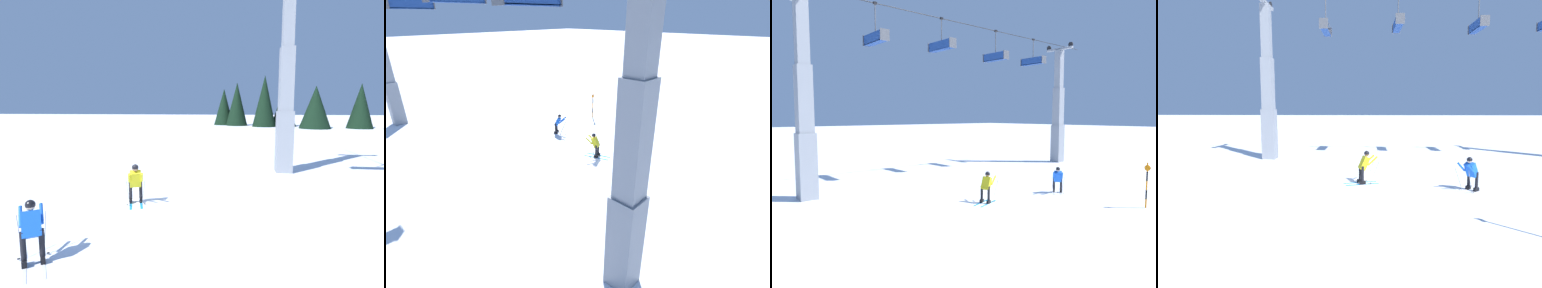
# 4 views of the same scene
# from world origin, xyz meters

# --- Properties ---
(ground_plane) EXTENTS (260.00, 260.00, 0.00)m
(ground_plane) POSITION_xyz_m (0.00, 0.00, 0.00)
(ground_plane) COLOR white
(skier_carving_main) EXTENTS (1.70, 1.06, 1.69)m
(skier_carving_main) POSITION_xyz_m (-0.70, -0.54, 0.90)
(skier_carving_main) COLOR #198CCC
(skier_carving_main) RESTS_ON ground_plane
(lift_tower_near) EXTENTS (0.89, 2.78, 10.94)m
(lift_tower_near) POSITION_xyz_m (-7.34, 6.00, 4.50)
(lift_tower_near) COLOR gray
(lift_tower_near) RESTS_ON ground_plane
(chairlift_seat_middle) EXTENTS (0.61, 2.26, 2.31)m
(chairlift_seat_middle) POSITION_xyz_m (6.54, 6.00, 8.86)
(chairlift_seat_middle) COLOR black
(trail_marker_pole) EXTENTS (0.07, 0.28, 2.16)m
(trail_marker_pole) POSITION_xyz_m (4.30, -6.19, 1.16)
(trail_marker_pole) COLOR orange
(trail_marker_pole) RESTS_ON ground_plane
(skier_distant_uphill) EXTENTS (1.65, 1.40, 1.62)m
(skier_distant_uphill) POSITION_xyz_m (3.86, -1.61, 0.86)
(skier_distant_uphill) COLOR white
(skier_distant_uphill) RESTS_ON ground_plane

